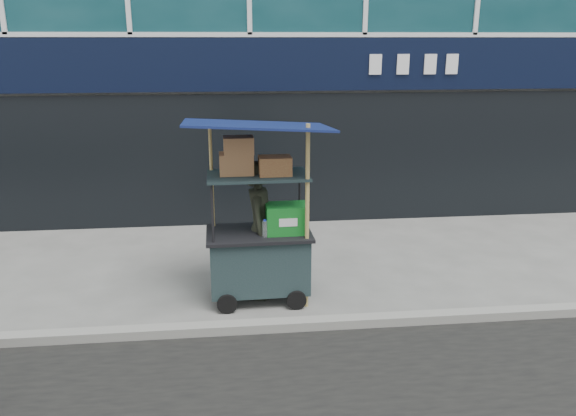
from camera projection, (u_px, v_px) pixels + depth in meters
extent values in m
plane|color=#5E5E5A|center=(268.00, 322.00, 6.87)|extent=(80.00, 80.00, 0.00)
cube|color=gray|center=(270.00, 326.00, 6.66)|extent=(80.00, 0.18, 0.12)
cube|color=black|center=(250.00, 65.00, 9.71)|extent=(15.68, 0.06, 0.90)
cube|color=black|center=(252.00, 161.00, 10.23)|extent=(15.68, 0.04, 2.40)
cube|color=#182929|center=(259.00, 261.00, 7.37)|extent=(1.28, 0.76, 0.74)
cylinder|color=black|center=(227.00, 304.00, 7.06)|extent=(0.25, 0.06, 0.25)
cylinder|color=black|center=(297.00, 300.00, 7.17)|extent=(0.25, 0.06, 0.25)
cube|color=black|center=(259.00, 233.00, 7.25)|extent=(1.37, 0.85, 0.04)
cylinder|color=black|center=(213.00, 215.00, 6.78)|extent=(0.03, 0.03, 0.79)
cylinder|color=black|center=(307.00, 211.00, 6.92)|extent=(0.03, 0.03, 0.79)
cylinder|color=black|center=(213.00, 200.00, 7.38)|extent=(0.03, 0.03, 0.79)
cylinder|color=black|center=(300.00, 197.00, 7.52)|extent=(0.03, 0.03, 0.79)
cube|color=#182929|center=(258.00, 175.00, 7.03)|extent=(1.28, 0.76, 0.03)
cylinder|color=#A28849|center=(307.00, 219.00, 6.95)|extent=(0.05, 0.05, 2.37)
cylinder|color=#A28849|center=(213.00, 212.00, 7.42)|extent=(0.04, 0.04, 2.27)
cube|color=#0B1442|center=(257.00, 125.00, 6.85)|extent=(1.82, 1.30, 0.21)
cube|color=#0F6520|center=(286.00, 218.00, 7.19)|extent=(0.53, 0.38, 0.37)
cylinder|color=silver|center=(265.00, 229.00, 7.03)|extent=(0.07, 0.07, 0.21)
cylinder|color=#172BB1|center=(265.00, 220.00, 6.99)|extent=(0.03, 0.03, 0.02)
cube|color=brown|center=(236.00, 164.00, 7.01)|extent=(0.43, 0.33, 0.26)
cube|color=olive|center=(275.00, 166.00, 6.97)|extent=(0.41, 0.30, 0.23)
cube|color=brown|center=(238.00, 145.00, 6.92)|extent=(0.37, 0.28, 0.21)
imported|color=black|center=(261.00, 229.00, 7.38)|extent=(0.57, 0.75, 1.85)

